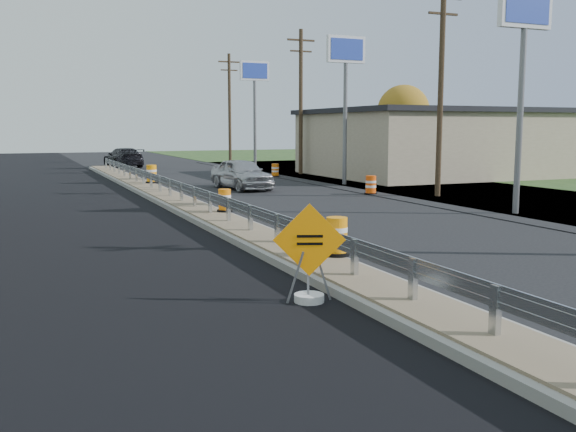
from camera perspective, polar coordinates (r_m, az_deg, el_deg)
name	(u,v)px	position (r m, az deg, el deg)	size (l,w,h in m)	color
ground	(277,250)	(16.28, -0.96, -3.07)	(140.00, 140.00, 0.00)	black
milled_overlay	(64,212)	(25.04, -19.25, 0.35)	(7.20, 120.00, 0.01)	black
median	(195,209)	(23.77, -8.28, 0.58)	(1.60, 55.00, 0.23)	gray
guardrail	(188,190)	(24.67, -8.91, 2.27)	(0.10, 46.15, 0.72)	silver
retail_building_near	(456,142)	(44.08, 14.73, 6.39)	(18.50, 12.50, 4.27)	tan
pylon_sign_south	(524,29)	(24.54, 20.26, 15.32)	(2.20, 0.30, 7.90)	slate
pylon_sign_mid	(346,63)	(35.13, 5.16, 13.36)	(2.20, 0.30, 7.90)	slate
pylon_sign_north	(255,81)	(47.88, -2.99, 11.90)	(2.20, 0.30, 7.90)	slate
utility_pole_smid	(441,85)	(29.63, 13.43, 11.22)	(1.90, 0.26, 9.40)	#473523
utility_pole_nmid	(301,99)	(42.62, 1.15, 10.34)	(1.90, 0.26, 9.40)	#473523
utility_pole_north	(230,106)	(56.62, -5.22, 9.69)	(1.90, 0.26, 9.40)	#473523
tree_far_yellow	(403,111)	(58.40, 10.21, 9.16)	(4.62, 4.62, 6.86)	#473523
caution_sign	(309,278)	(11.40, 1.89, -5.51)	(1.21, 0.54, 1.78)	white
barrel_median_near	(337,237)	(14.44, 4.35, -1.89)	(0.59, 0.59, 0.87)	black
barrel_median_mid	(225,201)	(22.06, -5.65, 1.35)	(0.53, 0.53, 0.78)	black
barrel_median_far	(152,174)	(34.14, -12.03, 3.64)	(0.64, 0.64, 0.94)	black
barrel_shoulder_near	(371,186)	(30.07, 7.37, 2.71)	(0.60, 0.60, 0.88)	black
barrel_shoulder_mid	(275,171)	(40.68, -1.14, 4.06)	(0.57, 0.57, 0.83)	black
car_silver	(242,174)	(32.53, -4.15, 3.76)	(1.84, 4.57, 1.56)	#A9A9AD
car_dark_far	(123,157)	(52.53, -14.42, 5.07)	(2.12, 5.21, 1.51)	black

